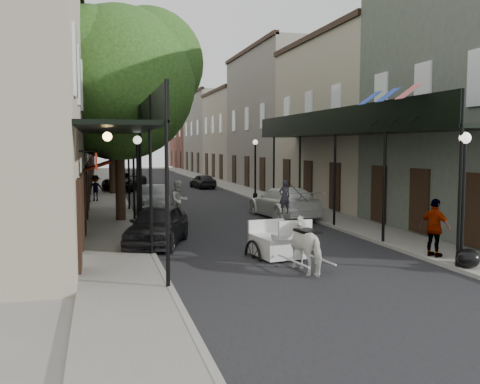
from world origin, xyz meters
TOP-DOWN VIEW (x-y plane):
  - ground at (0.00, 0.00)m, footprint 140.00×140.00m
  - road at (0.00, 20.00)m, footprint 8.00×90.00m
  - sidewalk_left at (-5.00, 20.00)m, footprint 2.20×90.00m
  - sidewalk_right at (5.00, 20.00)m, footprint 2.20×90.00m
  - building_row_left at (-8.60, 30.00)m, footprint 5.00×80.00m
  - building_row_right at (8.60, 30.00)m, footprint 5.00×80.00m
  - gallery_left at (-4.79, 6.98)m, footprint 2.20×18.05m
  - gallery_right at (4.79, 6.98)m, footprint 2.20×18.05m
  - tree_near at (-4.20, 10.18)m, footprint 7.31×6.80m
  - tree_far at (-4.25, 24.18)m, footprint 6.45×6.00m
  - lamppost_right_near at (4.10, -2.00)m, footprint 0.32×0.32m
  - lamppost_left at (-4.10, 6.00)m, footprint 0.32×0.32m
  - lamppost_right_far at (4.10, 18.00)m, footprint 0.32×0.32m
  - horse at (0.01, -1.00)m, footprint 1.03×1.84m
  - carriage at (-0.31, 1.27)m, footprint 1.69×2.32m
  - pedestrian_walking at (-2.00, 9.74)m, footprint 1.11×0.99m
  - pedestrian_sidewalk_left at (-5.73, 18.73)m, footprint 1.06×0.68m
  - pedestrian_sidewalk_right at (4.20, -0.66)m, footprint 0.79×1.12m
  - car_left_near at (-3.60, 4.00)m, footprint 2.96×4.50m
  - car_left_mid at (-2.63, 14.00)m, footprint 1.81×4.20m
  - car_left_far at (-3.60, 27.31)m, footprint 3.90×5.66m
  - car_right_near at (3.03, 9.61)m, footprint 2.51×5.27m
  - car_right_far at (2.60, 27.86)m, footprint 1.86×3.61m
  - trash_bags at (4.32, -2.03)m, footprint 0.88×1.03m

SIDE VIEW (x-z plane):
  - ground at x=0.00m, z-range 0.00..0.00m
  - road at x=0.00m, z-range 0.00..0.01m
  - sidewalk_left at x=-5.00m, z-range 0.00..0.12m
  - sidewalk_right at x=5.00m, z-range 0.00..0.12m
  - trash_bags at x=4.32m, z-range 0.10..0.63m
  - car_right_far at x=2.60m, z-range 0.00..1.18m
  - car_left_mid at x=-2.63m, z-range 0.00..1.34m
  - car_left_near at x=-3.60m, z-range 0.00..1.43m
  - car_left_far at x=-3.60m, z-range 0.00..1.44m
  - horse at x=0.01m, z-range 0.00..1.47m
  - car_right_near at x=3.03m, z-range 0.00..1.48m
  - pedestrian_sidewalk_left at x=-5.73m, z-range 0.12..1.69m
  - pedestrian_walking at x=-2.00m, z-range 0.00..1.88m
  - carriage at x=-0.31m, z-range -0.28..2.19m
  - pedestrian_sidewalk_right at x=4.20m, z-range 0.12..1.88m
  - lamppost_right_near at x=4.10m, z-range 0.19..3.90m
  - lamppost_left at x=-4.10m, z-range 0.19..3.90m
  - lamppost_right_far at x=4.10m, z-range 0.19..3.90m
  - gallery_left at x=-4.79m, z-range 1.61..6.49m
  - gallery_right at x=4.79m, z-range 1.61..6.49m
  - building_row_left at x=-8.60m, z-range 0.00..10.50m
  - building_row_right at x=8.60m, z-range 0.00..10.50m
  - tree_far at x=-4.25m, z-range 1.53..10.14m
  - tree_near at x=-4.20m, z-range 1.67..11.30m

